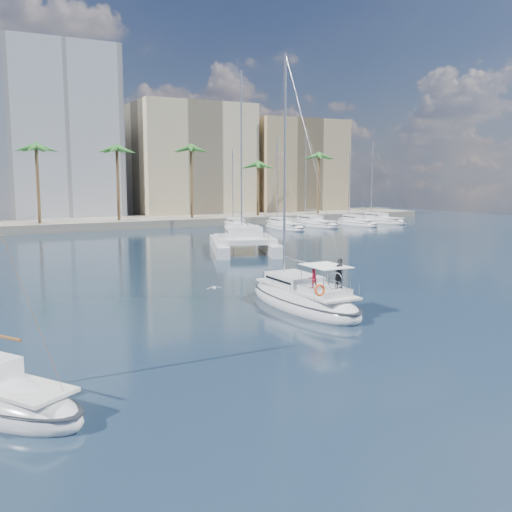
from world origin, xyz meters
TOP-DOWN VIEW (x-y plane):
  - ground at (0.00, 0.00)m, footprint 160.00×160.00m
  - quay at (0.00, 61.00)m, footprint 120.00×14.00m
  - building_beige at (22.00, 70.00)m, footprint 20.00×14.00m
  - building_tan_right at (42.00, 68.00)m, footprint 18.00×12.00m
  - palm_centre at (0.00, 57.00)m, footprint 3.60×3.60m
  - palm_right at (34.00, 57.00)m, footprint 3.60×3.60m
  - main_sloop at (2.17, 1.80)m, footprint 3.31×10.38m
  - catamaran at (10.30, 25.74)m, footprint 10.20×13.91m
  - seagull at (-1.62, 6.04)m, footprint 1.03×0.44m
  - moored_yacht_a at (20.00, 47.00)m, footprint 3.37×9.52m
  - moored_yacht_b at (26.50, 45.00)m, footprint 3.32×10.83m
  - moored_yacht_c at (33.00, 47.00)m, footprint 3.98×12.33m
  - moored_yacht_d at (39.50, 45.00)m, footprint 3.52×9.55m
  - moored_yacht_e at (46.00, 47.00)m, footprint 4.61×11.11m

SIDE VIEW (x-z plane):
  - ground at x=0.00m, z-range 0.00..0.00m
  - moored_yacht_a at x=20.00m, z-range -5.95..5.95m
  - moored_yacht_b at x=26.50m, z-range -6.86..6.86m
  - moored_yacht_c at x=33.00m, z-range -7.77..7.77m
  - moored_yacht_d at x=39.50m, z-range -5.95..5.95m
  - moored_yacht_e at x=46.00m, z-range -6.86..6.86m
  - main_sloop at x=2.17m, z-range -7.21..8.20m
  - quay at x=0.00m, z-range 0.00..1.20m
  - seagull at x=-1.62m, z-range 0.64..0.83m
  - catamaran at x=10.30m, z-range -7.94..10.25m
  - building_tan_right at x=42.00m, z-range 0.00..18.00m
  - building_beige at x=22.00m, z-range 0.00..20.00m
  - palm_centre at x=0.00m, z-range 4.13..16.43m
  - palm_right at x=34.00m, z-range 4.13..16.43m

